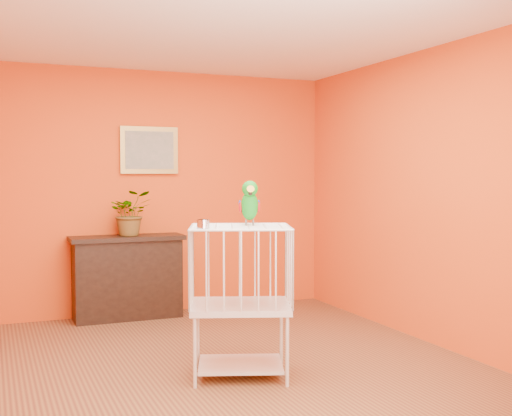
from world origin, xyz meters
name	(u,v)px	position (x,y,z in m)	size (l,w,h in m)	color
ground	(219,371)	(0.00, 0.00, 0.00)	(4.50, 4.50, 0.00)	brown
room_shell	(218,162)	(0.00, 0.00, 1.58)	(4.50, 4.50, 4.50)	#D44913
console_cabinet	(127,277)	(-0.28, 2.05, 0.43)	(1.16, 0.42, 0.86)	black
potted_plant	(131,218)	(-0.24, 2.05, 1.04)	(0.42, 0.47, 0.37)	#26722D
framed_picture	(149,150)	(0.00, 2.22, 1.75)	(0.62, 0.04, 0.50)	#AF8E3E
birdcage	(240,299)	(0.11, -0.19, 0.58)	(0.87, 0.77, 1.11)	beige
feed_cup	(203,224)	(-0.21, -0.29, 1.15)	(0.09, 0.09, 0.06)	silver
parrot	(250,203)	(0.20, -0.15, 1.28)	(0.18, 0.30, 0.34)	#59544C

